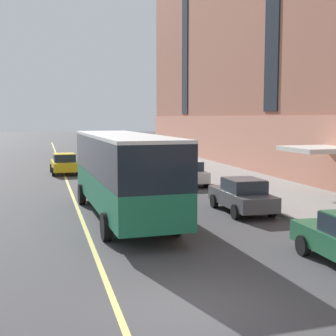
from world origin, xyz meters
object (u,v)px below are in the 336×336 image
object	(u,v)px
parked_car_darkgray_0	(242,195)
parked_car_white_3	(187,173)
taxi_cab	(64,164)
parked_car_darkgray_2	(155,161)
city_bus	(122,170)

from	to	relation	value
parked_car_darkgray_0	parked_car_white_3	bearing A→B (deg)	89.01
parked_car_darkgray_0	taxi_cab	world-z (taller)	same
parked_car_white_3	taxi_cab	size ratio (longest dim) A/B	0.99
parked_car_darkgray_2	parked_car_white_3	distance (m)	8.06
city_bus	parked_car_darkgray_0	size ratio (longest dim) A/B	2.64
city_bus	taxi_cab	size ratio (longest dim) A/B	2.61
parked_car_darkgray_0	parked_car_white_3	size ratio (longest dim) A/B	1.00
city_bus	taxi_cab	distance (m)	16.93
city_bus	parked_car_white_3	bearing A→B (deg)	57.65
parked_car_darkgray_0	parked_car_darkgray_2	size ratio (longest dim) A/B	1.00
parked_car_darkgray_2	parked_car_white_3	world-z (taller)	same
city_bus	parked_car_darkgray_2	world-z (taller)	city_bus
city_bus	parked_car_darkgray_0	world-z (taller)	city_bus
parked_car_white_3	city_bus	bearing A→B (deg)	-122.35
parked_car_white_3	taxi_cab	world-z (taller)	same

